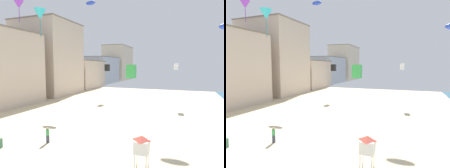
% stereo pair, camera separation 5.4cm
% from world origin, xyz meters
% --- Properties ---
extents(boardwalk_hotel_mid, '(14.89, 14.59, 19.99)m').
position_xyz_m(boardwalk_hotel_mid, '(-27.00, 39.37, 10.00)').
color(boardwalk_hotel_mid, '#C6B29E').
rests_on(boardwalk_hotel_mid, ground).
extents(boardwalk_hotel_far, '(14.16, 16.35, 9.89)m').
position_xyz_m(boardwalk_hotel_far, '(-27.00, 56.06, 4.95)').
color(boardwalk_hotel_far, '#C6B29E').
rests_on(boardwalk_hotel_far, ground).
extents(boardwalk_hotel_distant, '(10.99, 20.58, 12.04)m').
position_xyz_m(boardwalk_hotel_distant, '(-27.00, 75.72, 6.03)').
color(boardwalk_hotel_distant, '#ADB7C1').
rests_on(boardwalk_hotel_distant, ground).
extents(boardwalk_hotel_furthest, '(12.05, 22.23, 19.25)m').
position_xyz_m(boardwalk_hotel_furthest, '(-27.00, 99.64, 9.63)').
color(boardwalk_hotel_furthest, beige).
rests_on(boardwalk_hotel_furthest, ground).
extents(kite_flyer, '(0.34, 0.34, 1.64)m').
position_xyz_m(kite_flyer, '(-3.65, 10.54, 0.92)').
color(kite_flyer, '#383D4C').
rests_on(kite_flyer, ground).
extents(lifeguard_stand, '(1.10, 1.10, 2.55)m').
position_xyz_m(lifeguard_stand, '(6.31, 9.26, 1.84)').
color(lifeguard_stand, white).
rests_on(lifeguard_stand, ground).
extents(beach_trash_bin, '(0.56, 0.56, 0.90)m').
position_xyz_m(beach_trash_bin, '(-7.18, 7.91, 0.45)').
color(beach_trash_bin, '#3D6B4C').
rests_on(beach_trash_bin, ground).
extents(kite_purple_delta, '(1.26, 1.26, 2.87)m').
position_xyz_m(kite_purple_delta, '(-12.21, 15.72, 16.21)').
color(kite_purple_delta, purple).
extents(kite_green_box, '(0.74, 0.74, 1.17)m').
position_xyz_m(kite_green_box, '(4.87, 11.32, 7.37)').
color(kite_green_box, green).
extents(kite_white_box, '(0.81, 0.81, 1.28)m').
position_xyz_m(kite_white_box, '(7.59, 34.30, 7.77)').
color(kite_white_box, white).
extents(kite_black_box, '(0.96, 0.96, 1.51)m').
position_xyz_m(kite_black_box, '(-7.42, 35.61, 7.49)').
color(kite_black_box, black).
extents(kite_blue_parafoil_2, '(2.26, 0.63, 0.88)m').
position_xyz_m(kite_blue_parafoil_2, '(-10.33, 33.29, 21.46)').
color(kite_blue_parafoil_2, blue).
extents(kite_cyan_delta_2, '(1.29, 1.29, 2.94)m').
position_xyz_m(kite_cyan_delta_2, '(-5.66, 12.32, 13.45)').
color(kite_cyan_delta_2, '#2DB7CC').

